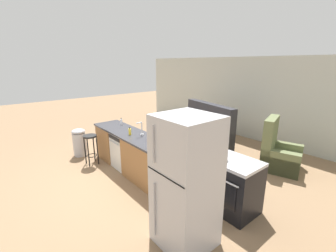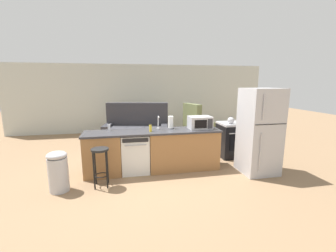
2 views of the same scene
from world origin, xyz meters
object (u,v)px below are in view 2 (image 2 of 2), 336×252
Objects in this scene: paper_towel_roll at (171,123)px; kettle at (231,120)px; soap_bottle at (150,128)px; dish_soap_bottle at (109,127)px; stove_range at (233,139)px; couch at (137,130)px; dishwasher at (135,153)px; refrigerator at (259,131)px; bar_stool at (100,159)px; armchair at (196,128)px; microwave at (200,123)px; trash_bin at (58,171)px.

paper_towel_roll is 1.38× the size of kettle.
soap_bottle is 0.90m from dish_soap_bottle.
soap_bottle is 2.16m from kettle.
dish_soap_bottle is at bearing -173.34° from stove_range.
dishwasher is at bearing -94.59° from couch.
refrigerator is 8.84× the size of kettle.
paper_towel_roll is (-1.78, 0.70, 0.13)m from refrigerator.
armchair is at bearing 47.99° from bar_stool.
dish_soap_bottle is (-0.53, 0.18, 0.55)m from dishwasher.
dish_soap_bottle is at bearing -138.38° from armchair.
paper_towel_roll is (-1.78, -0.40, 0.59)m from stove_range.
trash_bin is (-2.86, -0.64, -0.66)m from microwave.
stove_range is 4.17m from trash_bin.
trash_bin is (-2.22, -0.78, -0.66)m from paper_towel_roll.
dish_soap_bottle is 2.45m from couch.
armchair reaches higher than paper_towel_roll.
microwave reaches higher than dish_soap_bottle.
trash_bin is at bearing -178.75° from refrigerator.
couch is at bearing -173.02° from armchair.
dishwasher is 0.70× the size of armchair.
kettle is (-0.17, -0.13, 0.53)m from stove_range.
kettle is (-0.17, 0.97, 0.08)m from refrigerator.
couch is 1.79× the size of armchair.
dish_soap_bottle is at bearing -107.83° from couch.
soap_bottle is at bearing -164.70° from stove_range.
bar_stool is (-0.67, -0.60, 0.11)m from dishwasher.
dishwasher is 2.70m from refrigerator.
kettle reaches higher than trash_bin.
refrigerator is 4.03m from trash_bin.
armchair is (2.97, 3.30, -0.19)m from bar_stool.
armchair is (0.84, 2.71, -0.69)m from microwave.
couch reaches higher than dishwasher.
stove_range is 2.40m from soap_bottle.
trash_bin is at bearing -164.55° from kettle.
microwave is at bearing -156.40° from kettle.
dish_soap_bottle is (-0.87, 0.25, 0.00)m from soap_bottle.
trash_bin is (-1.73, -0.57, -0.59)m from soap_bottle.
paper_towel_roll is at bearing 10.21° from dishwasher.
dish_soap_bottle reaches higher than dishwasher.
armchair is at bearing 59.85° from paper_towel_roll.
dishwasher is 2.98× the size of paper_towel_roll.
paper_towel_roll is 0.24× the size of armchair.
kettle is at bearing -42.13° from couch.
refrigerator reaches higher than paper_towel_roll.
paper_towel_roll is at bearing 158.59° from refrigerator.
trash_bin is at bearing -161.94° from soap_bottle.
armchair is (-0.29, 2.16, -0.10)m from stove_range.
couch is at bearing 74.15° from bar_stool.
kettle is at bearing 9.67° from paper_towel_roll.
bar_stool is at bearing -161.79° from kettle.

